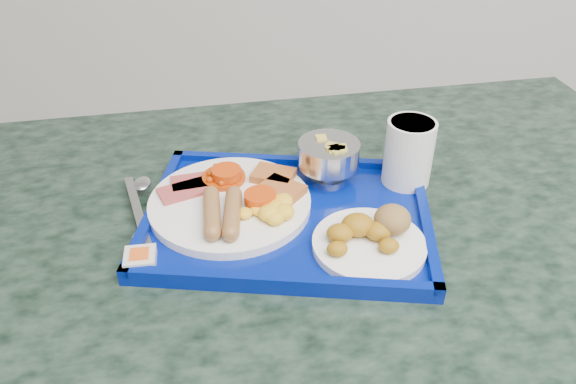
# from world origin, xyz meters

# --- Properties ---
(table) EXTENTS (1.39, 1.00, 0.82)m
(table) POSITION_xyz_m (-0.85, 1.15, 0.61)
(table) COLOR gray
(table) RESTS_ON floor
(tray) EXTENTS (0.45, 0.36, 0.02)m
(tray) POSITION_xyz_m (-0.88, 1.18, 0.82)
(tray) COLOR navy
(tray) RESTS_ON table
(main_plate) EXTENTS (0.24, 0.24, 0.04)m
(main_plate) POSITION_xyz_m (-0.96, 1.20, 0.84)
(main_plate) COLOR white
(main_plate) RESTS_ON tray
(bread_plate) EXTENTS (0.15, 0.15, 0.05)m
(bread_plate) POSITION_xyz_m (-0.78, 1.10, 0.84)
(bread_plate) COLOR white
(bread_plate) RESTS_ON tray
(fruit_bowl) EXTENTS (0.10, 0.10, 0.07)m
(fruit_bowl) POSITION_xyz_m (-0.81, 1.27, 0.87)
(fruit_bowl) COLOR silver
(fruit_bowl) RESTS_ON tray
(juice_cup) EXTENTS (0.07, 0.07, 0.10)m
(juice_cup) POSITION_xyz_m (-0.69, 1.25, 0.88)
(juice_cup) COLOR white
(juice_cup) RESTS_ON tray
(spoon) EXTENTS (0.06, 0.16, 0.01)m
(spoon) POSITION_xyz_m (-1.10, 1.25, 0.83)
(spoon) COLOR silver
(spoon) RESTS_ON tray
(knife) EXTENTS (0.06, 0.18, 0.00)m
(knife) POSITION_xyz_m (-1.10, 1.20, 0.83)
(knife) COLOR silver
(knife) RESTS_ON tray
(jam_packet) EXTENTS (0.04, 0.04, 0.02)m
(jam_packet) POSITION_xyz_m (-1.08, 1.09, 0.84)
(jam_packet) COLOR silver
(jam_packet) RESTS_ON tray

